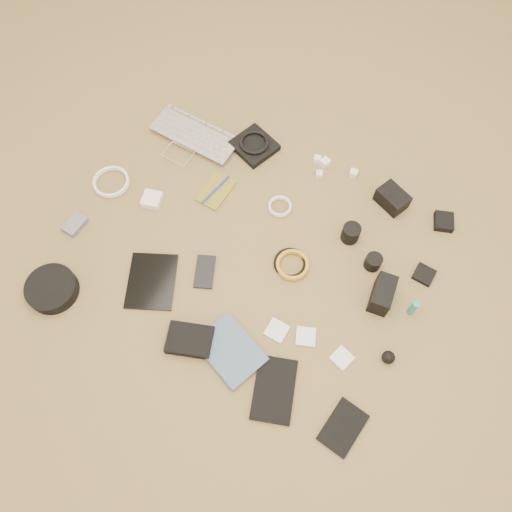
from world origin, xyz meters
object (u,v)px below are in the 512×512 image
at_px(dslr_camera, 392,199).
at_px(paperback, 212,367).
at_px(laptop, 188,144).
at_px(headphone_case, 52,289).
at_px(tablet, 152,281).
at_px(phone, 205,272).

distance_m(dslr_camera, paperback, 0.94).
relative_size(laptop, paperback, 1.72).
xyz_separation_m(laptop, headphone_case, (-0.11, -0.78, 0.01)).
height_order(laptop, headphone_case, headphone_case).
height_order(dslr_camera, tablet, dslr_camera).
distance_m(tablet, headphone_case, 0.35).
distance_m(headphone_case, paperback, 0.64).
height_order(headphone_case, paperback, headphone_case).
distance_m(tablet, phone, 0.20).
xyz_separation_m(phone, paperback, (0.19, -0.30, 0.01)).
xyz_separation_m(laptop, paperback, (0.53, -0.77, -0.00)).
bearing_deg(headphone_case, tablet, 32.62).
bearing_deg(dslr_camera, tablet, -108.78).
bearing_deg(phone, paperback, -78.92).
distance_m(laptop, dslr_camera, 0.86).
relative_size(dslr_camera, tablet, 0.54).
distance_m(dslr_camera, phone, 0.78).
height_order(laptop, phone, laptop).
xyz_separation_m(tablet, phone, (0.16, 0.12, 0.00)).
bearing_deg(tablet, dslr_camera, 23.09).
xyz_separation_m(dslr_camera, paperback, (-0.32, -0.88, -0.02)).
relative_size(dslr_camera, phone, 0.90).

